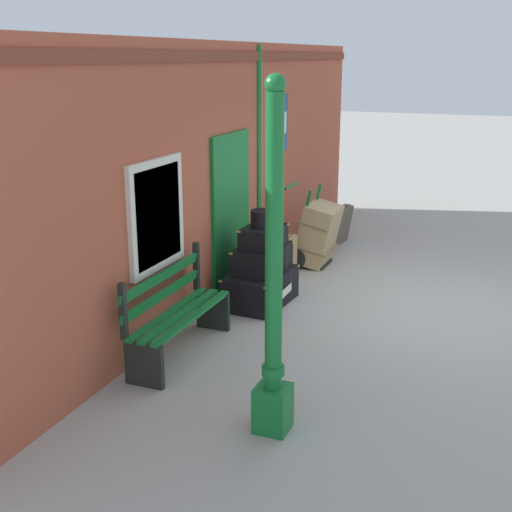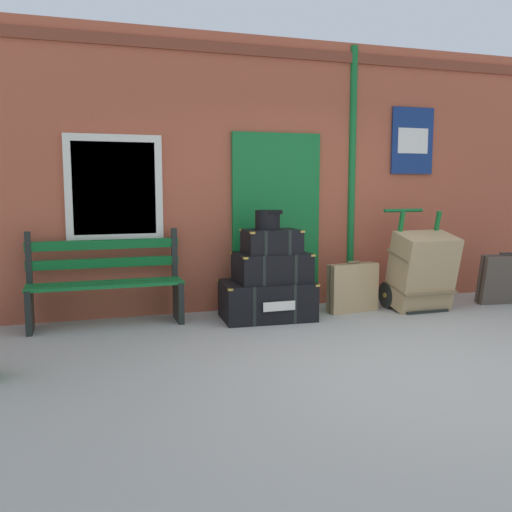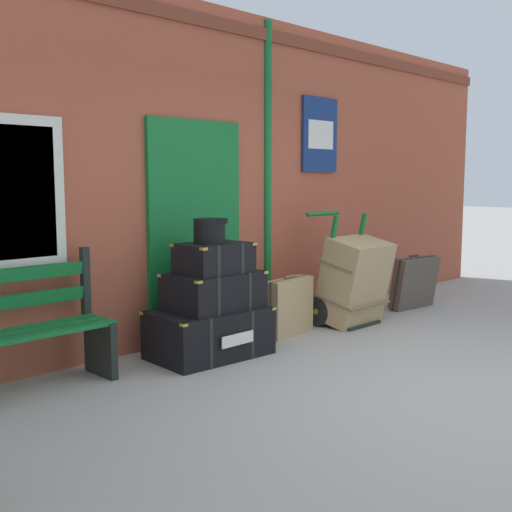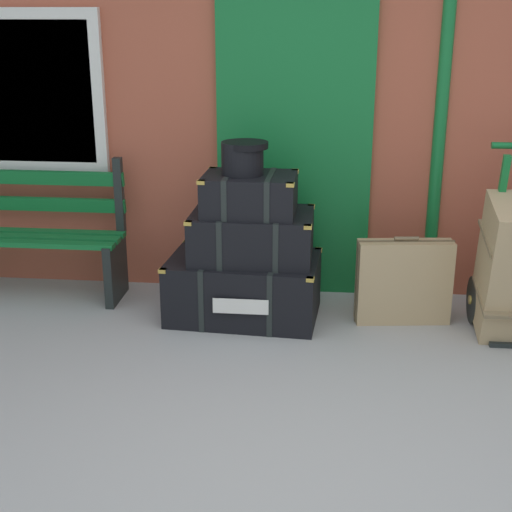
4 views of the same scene
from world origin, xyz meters
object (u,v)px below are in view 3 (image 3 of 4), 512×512
at_px(steamer_trunk_top, 214,258).
at_px(porters_trolley, 341,298).
at_px(steamer_trunk_base, 209,333).
at_px(round_hatbox, 210,229).
at_px(steamer_trunk_middle, 214,290).
at_px(suitcase_slate, 414,282).
at_px(platform_bench, 1,336).
at_px(suitcase_cream, 289,307).
at_px(large_brown_trunk, 354,281).

height_order(steamer_trunk_top, porters_trolley, porters_trolley).
xyz_separation_m(steamer_trunk_base, round_hatbox, (0.00, -0.02, 0.91)).
distance_m(steamer_trunk_middle, steamer_trunk_top, 0.29).
distance_m(steamer_trunk_base, suitcase_slate, 3.11).
relative_size(platform_bench, suitcase_cream, 2.49).
bearing_deg(steamer_trunk_top, steamer_trunk_base, 154.61).
relative_size(steamer_trunk_top, suitcase_cream, 0.96).
height_order(steamer_trunk_base, suitcase_slate, suitcase_slate).
bearing_deg(platform_bench, round_hatbox, -9.29).
relative_size(round_hatbox, porters_trolley, 0.25).
bearing_deg(steamer_trunk_top, round_hatbox, 174.64).
xyz_separation_m(platform_bench, suitcase_cream, (2.80, -0.25, -0.16)).
relative_size(steamer_trunk_base, round_hatbox, 3.46).
xyz_separation_m(round_hatbox, large_brown_trunk, (1.87, -0.17, -0.65)).
relative_size(platform_bench, porters_trolley, 1.34).
bearing_deg(steamer_trunk_base, porters_trolley, -0.33).
height_order(platform_bench, steamer_trunk_base, platform_bench).
distance_m(porters_trolley, suitcase_cream, 0.80).
height_order(steamer_trunk_base, steamer_trunk_middle, steamer_trunk_middle).
bearing_deg(suitcase_slate, steamer_trunk_base, 176.64).
bearing_deg(suitcase_cream, suitcase_slate, -5.66).
height_order(round_hatbox, suitcase_slate, round_hatbox).
height_order(round_hatbox, suitcase_cream, round_hatbox).
distance_m(steamer_trunk_middle, suitcase_cream, 1.06).
relative_size(steamer_trunk_base, large_brown_trunk, 1.10).
bearing_deg(suitcase_cream, round_hatbox, -178.13).
distance_m(large_brown_trunk, suitcase_slate, 1.24).
bearing_deg(steamer_trunk_middle, platform_bench, 171.52).
height_order(platform_bench, round_hatbox, round_hatbox).
bearing_deg(suitcase_cream, large_brown_trunk, -14.36).
bearing_deg(porters_trolley, steamer_trunk_base, 179.67).
height_order(platform_bench, suitcase_cream, platform_bench).
bearing_deg(platform_bench, suitcase_slate, -5.30).
height_order(platform_bench, steamer_trunk_top, platform_bench).
xyz_separation_m(large_brown_trunk, suitcase_slate, (1.23, 0.00, -0.16)).
bearing_deg(large_brown_trunk, suitcase_cream, 165.64).
height_order(porters_trolley, large_brown_trunk, porters_trolley).
relative_size(large_brown_trunk, suitcase_cream, 1.48).
height_order(suitcase_cream, suitcase_slate, suitcase_slate).
xyz_separation_m(steamer_trunk_middle, large_brown_trunk, (1.82, -0.19, -0.10)).
bearing_deg(suitcase_cream, porters_trolley, -2.10).
relative_size(steamer_trunk_middle, round_hatbox, 2.69).
xyz_separation_m(steamer_trunk_base, steamer_trunk_top, (0.04, -0.02, 0.66)).
xyz_separation_m(steamer_trunk_middle, suitcase_slate, (3.05, -0.18, -0.27)).
xyz_separation_m(round_hatbox, suitcase_cream, (1.08, 0.04, -0.84)).
height_order(round_hatbox, large_brown_trunk, round_hatbox).
bearing_deg(steamer_trunk_middle, steamer_trunk_base, 179.76).
distance_m(platform_bench, large_brown_trunk, 3.62).
bearing_deg(suitcase_slate, steamer_trunk_middle, 176.58).
height_order(steamer_trunk_base, suitcase_cream, suitcase_cream).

